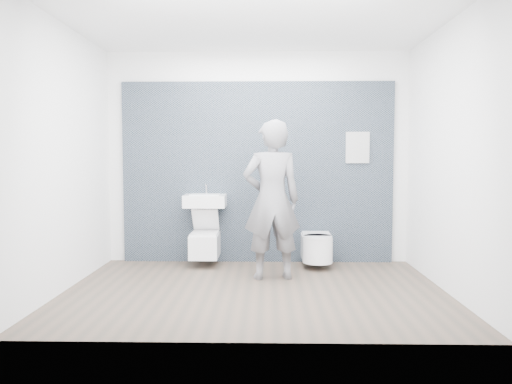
{
  "coord_description": "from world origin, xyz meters",
  "views": [
    {
      "loc": [
        0.13,
        -5.18,
        1.4
      ],
      "look_at": [
        0.0,
        0.6,
        1.0
      ],
      "focal_mm": 35.0,
      "sensor_mm": 36.0,
      "label": 1
    }
  ],
  "objects_px": {
    "visitor": "(272,200)",
    "washbasin": "(205,200)",
    "toilet_rounded": "(317,247)",
    "toilet_square": "(205,243)"
  },
  "relations": [
    {
      "from": "washbasin",
      "to": "visitor",
      "type": "height_order",
      "value": "visitor"
    },
    {
      "from": "visitor",
      "to": "washbasin",
      "type": "bearing_deg",
      "value": -49.08
    },
    {
      "from": "toilet_rounded",
      "to": "visitor",
      "type": "height_order",
      "value": "visitor"
    },
    {
      "from": "toilet_square",
      "to": "toilet_rounded",
      "type": "height_order",
      "value": "toilet_square"
    },
    {
      "from": "washbasin",
      "to": "visitor",
      "type": "xyz_separation_m",
      "value": [
        0.86,
        -0.72,
        0.07
      ]
    },
    {
      "from": "toilet_square",
      "to": "visitor",
      "type": "bearing_deg",
      "value": -37.73
    },
    {
      "from": "washbasin",
      "to": "toilet_rounded",
      "type": "bearing_deg",
      "value": -4.64
    },
    {
      "from": "toilet_square",
      "to": "toilet_rounded",
      "type": "relative_size",
      "value": 0.99
    },
    {
      "from": "toilet_square",
      "to": "visitor",
      "type": "relative_size",
      "value": 0.34
    },
    {
      "from": "toilet_square",
      "to": "visitor",
      "type": "height_order",
      "value": "visitor"
    }
  ]
}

